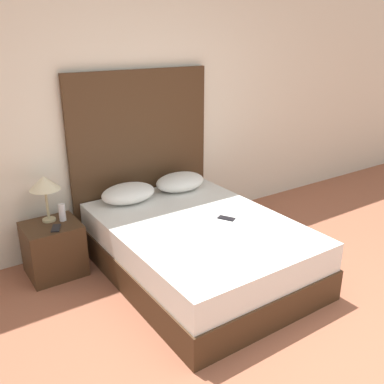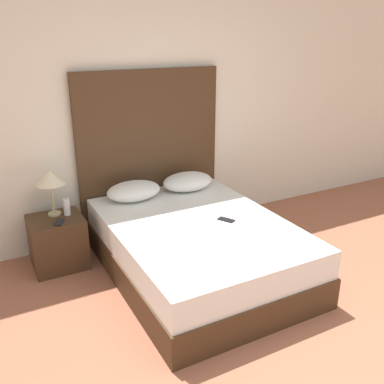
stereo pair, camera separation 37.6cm
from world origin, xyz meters
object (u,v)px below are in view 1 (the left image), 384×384
nightstand (54,249)px  table_lamp (45,184)px  bed (198,248)px  phone_on_nightstand (56,228)px  phone_on_bed (226,218)px

nightstand → table_lamp: table_lamp is taller
table_lamp → bed: bearing=-37.7°
bed → table_lamp: table_lamp is taller
phone_on_nightstand → nightstand: bearing=97.6°
bed → phone_on_nightstand: size_ratio=12.17×
phone_on_bed → table_lamp: table_lamp is taller
bed → phone_on_bed: bearing=-19.7°
nightstand → phone_on_nightstand: 0.27m
bed → phone_on_nightstand: (-1.07, 0.63, 0.24)m
nightstand → phone_on_nightstand: phone_on_nightstand is taller
bed → phone_on_bed: (0.24, -0.09, 0.27)m
phone_on_bed → phone_on_nightstand: 1.50m
table_lamp → phone_on_nightstand: size_ratio=2.58×
nightstand → table_lamp: 0.60m
bed → nightstand: (-1.08, 0.74, -0.01)m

